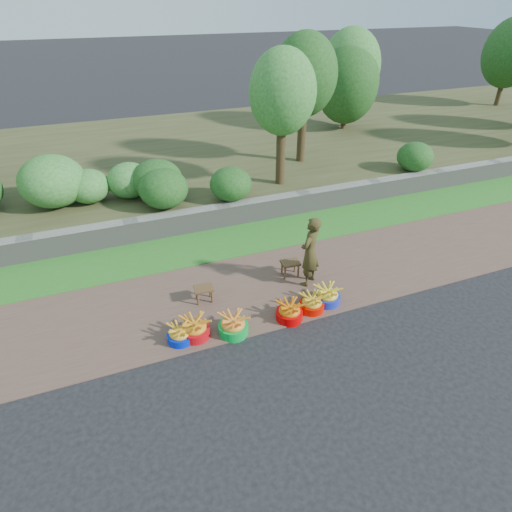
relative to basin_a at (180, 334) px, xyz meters
name	(u,v)px	position (x,y,z in m)	size (l,w,h in m)	color
ground_plane	(294,326)	(1.95, -0.34, -0.15)	(120.00, 120.00, 0.00)	black
dirt_shoulder	(266,287)	(1.95, 0.91, -0.14)	(80.00, 2.50, 0.02)	brown
grass_verge	(234,240)	(1.95, 2.91, -0.13)	(80.00, 1.50, 0.04)	#2E7825
retaining_wall	(223,216)	(1.95, 3.76, 0.13)	(80.00, 0.35, 0.55)	gray
earth_bank	(179,157)	(1.95, 8.66, 0.10)	(80.00, 10.00, 0.50)	#444626
vegetation	(16,110)	(-2.35, 6.85, 2.40)	(34.34, 7.56, 4.22)	#372B17
basin_a	(180,334)	(0.00, 0.00, 0.00)	(0.44, 0.44, 0.33)	#001FCA
basin_b	(195,329)	(0.26, 0.02, 0.02)	(0.52, 0.52, 0.39)	#BB0A11
basin_c	(233,325)	(0.90, -0.14, 0.02)	(0.52, 0.52, 0.38)	#03A032
basin_d	(289,312)	(1.96, -0.15, 0.01)	(0.49, 0.49, 0.36)	#CF0102
basin_e	(312,303)	(2.45, -0.07, 0.01)	(0.46, 0.46, 0.35)	red
basin_f	(327,296)	(2.82, 0.02, 0.02)	(0.50, 0.50, 0.37)	#1929B5
stool_left	(204,290)	(0.67, 0.90, 0.12)	(0.37, 0.30, 0.31)	#533920
stool_right	(290,265)	(2.55, 1.09, 0.13)	(0.40, 0.32, 0.33)	#533920
vendor_woman	(310,252)	(2.78, 0.72, 0.60)	(0.53, 0.35, 1.45)	black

